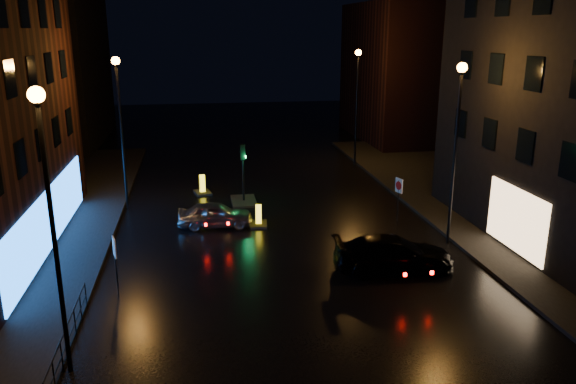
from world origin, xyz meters
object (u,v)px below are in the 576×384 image
at_px(dark_sedan, 393,254).
at_px(silver_hatchback, 215,214).
at_px(bollard_near, 259,221).
at_px(bollard_far, 203,189).
at_px(road_sign_right, 399,189).
at_px(traffic_signal, 244,194).
at_px(road_sign_left, 115,252).

bearing_deg(dark_sedan, silver_hatchback, 51.62).
relative_size(dark_sedan, bollard_near, 3.72).
height_order(dark_sedan, bollard_far, dark_sedan).
bearing_deg(bollard_far, road_sign_right, -46.73).
bearing_deg(dark_sedan, traffic_signal, 31.35).
distance_m(dark_sedan, bollard_near, 8.17).
height_order(traffic_signal, road_sign_left, traffic_signal).
bearing_deg(bollard_near, silver_hatchback, -178.25).
xyz_separation_m(traffic_signal, silver_hatchback, (-1.81, -3.95, 0.14)).
distance_m(traffic_signal, bollard_far, 3.25).
relative_size(traffic_signal, bollard_far, 2.30).
bearing_deg(dark_sedan, road_sign_left, 96.55).
distance_m(silver_hatchback, road_sign_left, 8.16).
bearing_deg(silver_hatchback, traffic_signal, -21.65).
height_order(bollard_far, road_sign_left, road_sign_left).
relative_size(dark_sedan, bollard_far, 3.35).
height_order(traffic_signal, dark_sedan, traffic_signal).
xyz_separation_m(traffic_signal, bollard_far, (-2.35, 2.24, -0.24)).
bearing_deg(road_sign_left, traffic_signal, 45.92).
relative_size(dark_sedan, road_sign_right, 2.16).
bearing_deg(road_sign_left, bollard_far, 59.11).
bearing_deg(road_sign_left, dark_sedan, -14.41).
xyz_separation_m(traffic_signal, road_sign_left, (-5.81, -10.99, 1.20)).
height_order(silver_hatchback, road_sign_right, road_sign_right).
xyz_separation_m(silver_hatchback, bollard_far, (-0.54, 6.19, -0.39)).
distance_m(bollard_far, road_sign_right, 12.29).
xyz_separation_m(silver_hatchback, bollard_near, (2.21, -0.19, -0.40)).
bearing_deg(bollard_far, dark_sedan, -71.36).
distance_m(silver_hatchback, dark_sedan, 9.78).
bearing_deg(bollard_far, bollard_near, -78.87).
bearing_deg(road_sign_left, road_sign_right, 8.82).
distance_m(bollard_far, road_sign_left, 13.75).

